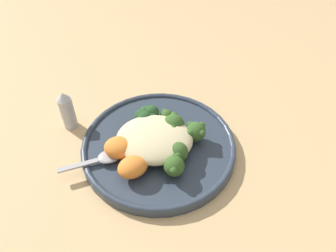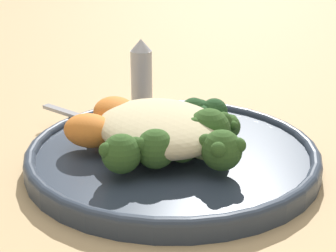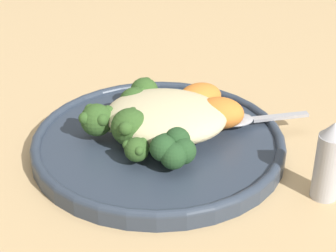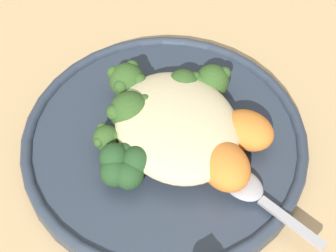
% 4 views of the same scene
% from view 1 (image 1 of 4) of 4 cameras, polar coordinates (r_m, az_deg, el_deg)
% --- Properties ---
extents(ground_plane, '(4.00, 4.00, 0.00)m').
position_cam_1_polar(ground_plane, '(0.63, -3.38, -5.38)').
color(ground_plane, tan).
extents(plate, '(0.30, 0.30, 0.02)m').
position_cam_1_polar(plate, '(0.63, -1.62, -3.42)').
color(plate, '#2D3847').
rests_on(plate, ground_plane).
extents(quinoa_mound, '(0.14, 0.12, 0.04)m').
position_cam_1_polar(quinoa_mound, '(0.60, -2.39, -2.27)').
color(quinoa_mound, beige).
rests_on(quinoa_mound, plate).
extents(broccoli_stalk_0, '(0.04, 0.09, 0.03)m').
position_cam_1_polar(broccoli_stalk_0, '(0.59, -2.54, -4.56)').
color(broccoli_stalk_0, '#ADC675').
rests_on(broccoli_stalk_0, plate).
extents(broccoli_stalk_1, '(0.08, 0.10, 0.04)m').
position_cam_1_polar(broccoli_stalk_1, '(0.57, 0.18, -6.07)').
color(broccoli_stalk_1, '#ADC675').
rests_on(broccoli_stalk_1, plate).
extents(broccoli_stalk_2, '(0.08, 0.07, 0.04)m').
position_cam_1_polar(broccoli_stalk_2, '(0.59, 1.07, -4.30)').
color(broccoli_stalk_2, '#ADC675').
rests_on(broccoli_stalk_2, plate).
extents(broccoli_stalk_3, '(0.08, 0.03, 0.03)m').
position_cam_1_polar(broccoli_stalk_3, '(0.60, 0.84, -2.66)').
color(broccoli_stalk_3, '#ADC675').
rests_on(broccoli_stalk_3, plate).
extents(broccoli_stalk_4, '(0.12, 0.05, 0.04)m').
position_cam_1_polar(broccoli_stalk_4, '(0.62, 3.00, -1.39)').
color(broccoli_stalk_4, '#ADC675').
rests_on(broccoli_stalk_4, plate).
extents(broccoli_stalk_5, '(0.08, 0.07, 0.04)m').
position_cam_1_polar(broccoli_stalk_5, '(0.62, 0.54, -0.15)').
color(broccoli_stalk_5, '#ADC675').
rests_on(broccoli_stalk_5, plate).
extents(broccoli_stalk_6, '(0.05, 0.09, 0.03)m').
position_cam_1_polar(broccoli_stalk_6, '(0.64, -1.00, 0.51)').
color(broccoli_stalk_6, '#ADC675').
rests_on(broccoli_stalk_6, plate).
extents(sweet_potato_chunk_0, '(0.06, 0.05, 0.04)m').
position_cam_1_polar(sweet_potato_chunk_0, '(0.60, -8.37, -3.73)').
color(sweet_potato_chunk_0, orange).
rests_on(sweet_potato_chunk_0, plate).
extents(sweet_potato_chunk_1, '(0.07, 0.07, 0.03)m').
position_cam_1_polar(sweet_potato_chunk_1, '(0.57, -6.14, -7.06)').
color(sweet_potato_chunk_1, orange).
rests_on(sweet_potato_chunk_1, plate).
extents(kale_tuft, '(0.05, 0.05, 0.03)m').
position_cam_1_polar(kale_tuft, '(0.65, -3.60, 1.79)').
color(kale_tuft, '#234723').
rests_on(kale_tuft, plate).
extents(spoon, '(0.11, 0.06, 0.01)m').
position_cam_1_polar(spoon, '(0.60, -11.01, -5.45)').
color(spoon, '#A3A3A8').
rests_on(spoon, plate).
extents(salt_shaker, '(0.03, 0.03, 0.09)m').
position_cam_1_polar(salt_shaker, '(0.68, -17.17, 2.63)').
color(salt_shaker, '#B2B2B7').
rests_on(salt_shaker, ground_plane).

